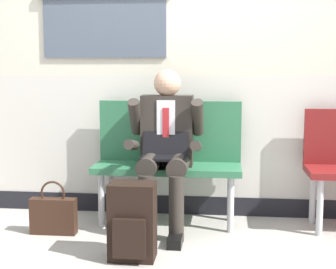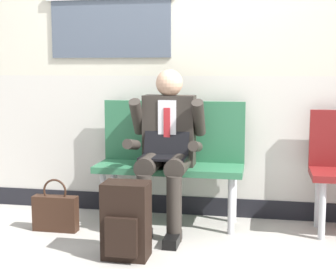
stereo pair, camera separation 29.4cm
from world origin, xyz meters
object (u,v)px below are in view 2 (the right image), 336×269
Objects in this scene: backpack at (126,221)px; bench_with_person at (171,154)px; handbag at (55,212)px; person_seated at (166,146)px.

bench_with_person is at bearing 80.43° from backpack.
backpack is 0.81m from handbag.
bench_with_person is 1.01m from handbag.
backpack is at bearing -99.57° from bench_with_person.
person_seated is at bearing 14.15° from handbag.
bench_with_person is 0.23m from person_seated.
person_seated reaches higher than backpack.
handbag is at bearing 147.65° from backpack.
person_seated is 3.03× the size of handbag.
handbag is at bearing -153.37° from bench_with_person.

